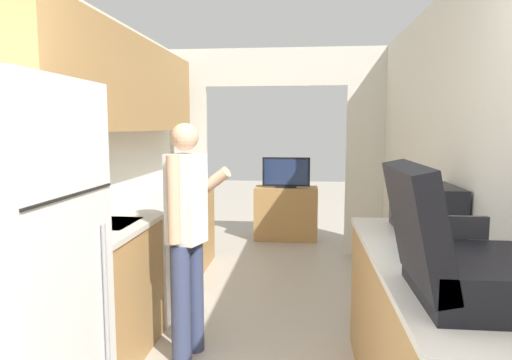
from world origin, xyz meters
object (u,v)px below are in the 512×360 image
object	(u,v)px
refrigerator	(3,281)
microwave	(426,208)
person	(187,235)
range_oven	(144,256)
book_stack	(427,244)
television	(286,173)
suitcase	(457,259)
tv_cabinet	(286,213)

from	to	relation	value
refrigerator	microwave	size ratio (longest dim) A/B	3.57
person	range_oven	bearing A→B (deg)	55.13
book_stack	television	xyz separation A→B (m)	(-0.86, 3.89, -0.04)
suitcase	tv_cabinet	bearing A→B (deg)	100.16
person	television	size ratio (longest dim) A/B	2.44
person	television	bearing A→B (deg)	8.86
suitcase	person	bearing A→B (deg)	138.71
microwave	tv_cabinet	size ratio (longest dim) A/B	0.57
book_stack	suitcase	bearing A→B (deg)	-94.70
suitcase	tv_cabinet	xyz separation A→B (m)	(-0.81, 4.53, -0.70)
refrigerator	book_stack	world-z (taller)	refrigerator
person	microwave	xyz separation A→B (m)	(1.53, -0.02, 0.21)
person	suitcase	size ratio (longest dim) A/B	2.80
microwave	television	distance (m)	3.47
person	television	world-z (taller)	person
suitcase	microwave	world-z (taller)	suitcase
tv_cabinet	television	world-z (taller)	television
refrigerator	microwave	world-z (taller)	refrigerator
television	range_oven	bearing A→B (deg)	-113.46
suitcase	refrigerator	bearing A→B (deg)	177.30
tv_cabinet	refrigerator	bearing A→B (deg)	-103.62
microwave	television	xyz separation A→B (m)	(-1.00, 3.32, -0.12)
refrigerator	tv_cabinet	world-z (taller)	refrigerator
suitcase	microwave	distance (m)	1.18
book_stack	range_oven	bearing A→B (deg)	145.73
range_oven	television	size ratio (longest dim) A/B	1.63
book_stack	tv_cabinet	bearing A→B (deg)	102.35
microwave	person	bearing A→B (deg)	179.31
range_oven	person	xyz separation A→B (m)	(0.57, -0.76, 0.38)
refrigerator	person	size ratio (longest dim) A/B	1.12
suitcase	book_stack	distance (m)	0.61
microwave	range_oven	bearing A→B (deg)	159.79
microwave	book_stack	size ratio (longest dim) A/B	1.58
range_oven	television	world-z (taller)	television
microwave	book_stack	distance (m)	0.59
range_oven	book_stack	world-z (taller)	range_oven
range_oven	television	distance (m)	2.82
microwave	television	world-z (taller)	microwave
person	microwave	distance (m)	1.55
book_stack	tv_cabinet	world-z (taller)	book_stack
person	television	xyz separation A→B (m)	(0.54, 3.31, 0.09)
suitcase	television	world-z (taller)	suitcase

